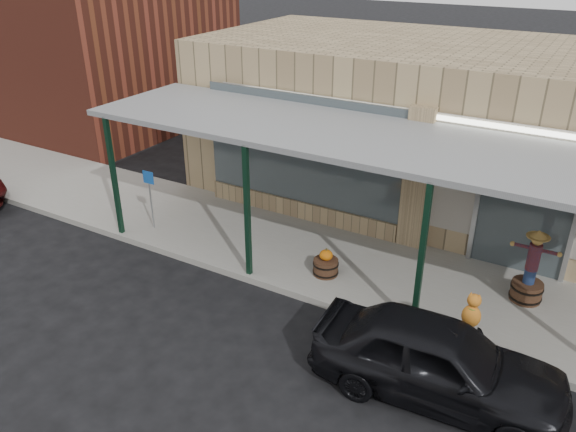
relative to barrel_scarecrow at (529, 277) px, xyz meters
The scene contains 9 objects.
ground 5.35m from the barrel_scarecrow, 130.05° to the right, with size 120.00×120.00×0.00m, color black.
sidewalk 3.50m from the barrel_scarecrow, behind, with size 40.00×3.20×0.15m, color gray.
storefront 5.52m from the barrel_scarecrow, 129.84° to the left, with size 12.00×6.25×4.20m.
awning 4.17m from the barrel_scarecrow, behind, with size 12.00×3.00×3.04m.
block_buildings_near 6.16m from the barrel_scarecrow, 105.36° to the left, with size 61.00×8.00×8.00m.
barrel_scarecrow is the anchor object (origin of this frame).
barrel_pumpkin 3.98m from the barrel_scarecrow, 163.42° to the right, with size 0.62×0.62×0.62m.
handicap_sign 8.53m from the barrel_scarecrow, behind, with size 0.31×0.04×1.48m.
parked_sedan 3.32m from the barrel_scarecrow, 104.39° to the right, with size 4.02×1.90×1.48m.
Camera 1 is at (3.99, -6.19, 6.52)m, focal length 35.00 mm.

